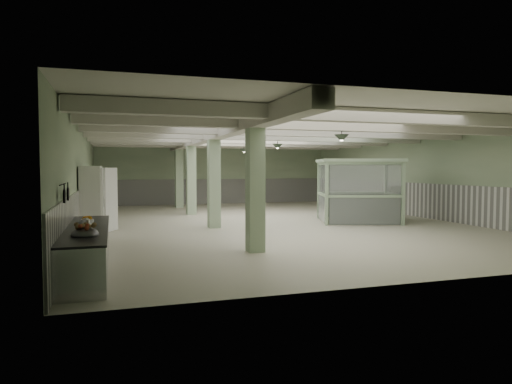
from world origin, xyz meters
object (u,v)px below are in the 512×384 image
object	(u,v)px
filing_cabinet	(394,203)
prep_counter	(87,249)
walkin_cooler	(93,200)
guard_booth	(358,179)

from	to	relation	value
filing_cabinet	prep_counter	bearing A→B (deg)	-134.03
prep_counter	filing_cabinet	distance (m)	13.59
walkin_cooler	filing_cabinet	distance (m)	12.10
walkin_cooler	guard_booth	size ratio (longest dim) A/B	0.65
prep_counter	filing_cabinet	world-z (taller)	filing_cabinet
prep_counter	guard_booth	world-z (taller)	guard_booth
walkin_cooler	filing_cabinet	xyz separation A→B (m)	(12.03, 1.18, -0.43)
prep_counter	filing_cabinet	bearing A→B (deg)	28.40
prep_counter	walkin_cooler	size ratio (longest dim) A/B	2.00
guard_booth	filing_cabinet	xyz separation A→B (m)	(1.96, 0.39, -1.02)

